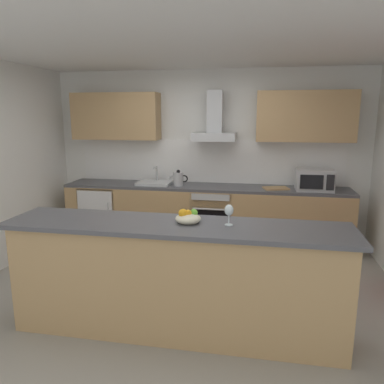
# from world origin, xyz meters

# --- Properties ---
(ground) EXTENTS (5.78, 4.94, 0.02)m
(ground) POSITION_xyz_m (0.00, 0.00, -0.01)
(ground) COLOR gray
(ceiling) EXTENTS (5.78, 4.94, 0.02)m
(ceiling) POSITION_xyz_m (0.00, 0.00, 2.61)
(ceiling) COLOR white
(wall_back) EXTENTS (5.78, 0.12, 2.60)m
(wall_back) POSITION_xyz_m (0.00, 2.03, 1.30)
(wall_back) COLOR white
(wall_back) RESTS_ON ground
(backsplash_tile) EXTENTS (4.06, 0.02, 0.66)m
(backsplash_tile) POSITION_xyz_m (0.00, 1.96, 1.23)
(backsplash_tile) COLOR white
(counter_back) EXTENTS (4.20, 0.60, 0.90)m
(counter_back) POSITION_xyz_m (0.00, 1.65, 0.45)
(counter_back) COLOR tan
(counter_back) RESTS_ON ground
(counter_island) EXTENTS (2.98, 0.64, 1.02)m
(counter_island) POSITION_xyz_m (0.10, -0.71, 0.51)
(counter_island) COLOR tan
(counter_island) RESTS_ON ground
(upper_cabinets) EXTENTS (4.15, 0.32, 0.70)m
(upper_cabinets) POSITION_xyz_m (0.00, 1.80, 1.91)
(upper_cabinets) COLOR tan
(oven) EXTENTS (0.60, 0.62, 0.80)m
(oven) POSITION_xyz_m (0.13, 1.62, 0.46)
(oven) COLOR slate
(oven) RESTS_ON ground
(refrigerator) EXTENTS (0.58, 0.60, 0.85)m
(refrigerator) POSITION_xyz_m (-1.61, 1.62, 0.43)
(refrigerator) COLOR white
(refrigerator) RESTS_ON ground
(microwave) EXTENTS (0.50, 0.38, 0.30)m
(microwave) POSITION_xyz_m (1.55, 1.60, 1.05)
(microwave) COLOR #B7BABC
(microwave) RESTS_ON counter_back
(sink) EXTENTS (0.50, 0.40, 0.26)m
(sink) POSITION_xyz_m (-0.76, 1.64, 0.93)
(sink) COLOR silver
(sink) RESTS_ON counter_back
(kettle) EXTENTS (0.29, 0.15, 0.24)m
(kettle) POSITION_xyz_m (-0.38, 1.59, 1.01)
(kettle) COLOR #B7BABC
(kettle) RESTS_ON counter_back
(range_hood) EXTENTS (0.62, 0.45, 0.72)m
(range_hood) POSITION_xyz_m (0.13, 1.75, 1.79)
(range_hood) COLOR #B7BABC
(wine_glass) EXTENTS (0.08, 0.08, 0.18)m
(wine_glass) POSITION_xyz_m (0.56, -0.67, 1.14)
(wine_glass) COLOR silver
(wine_glass) RESTS_ON counter_island
(fruit_bowl) EXTENTS (0.22, 0.22, 0.13)m
(fruit_bowl) POSITION_xyz_m (0.20, -0.66, 1.06)
(fruit_bowl) COLOR beige
(fruit_bowl) RESTS_ON counter_island
(chopping_board) EXTENTS (0.39, 0.31, 0.02)m
(chopping_board) POSITION_xyz_m (1.04, 1.60, 0.91)
(chopping_board) COLOR tan
(chopping_board) RESTS_ON counter_back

